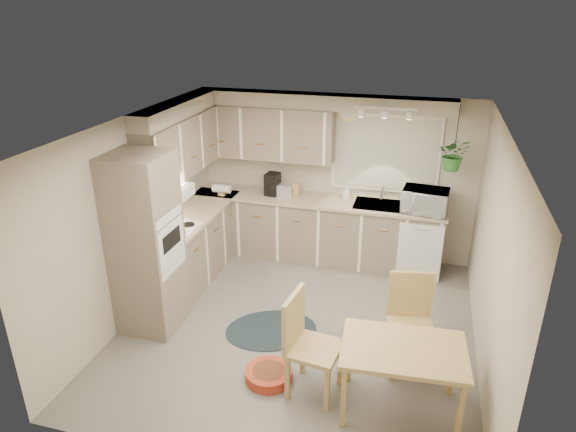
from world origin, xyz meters
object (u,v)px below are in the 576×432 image
(chair_back, at_px, (411,326))
(pet_bed, at_px, (269,375))
(chair_left, at_px, (315,346))
(braided_rug, at_px, (271,330))
(microwave, at_px, (425,198))
(dining_table, at_px, (401,379))

(chair_back, bearing_deg, pet_bed, 12.52)
(chair_left, xyz_separation_m, braided_rug, (-0.70, 0.84, -0.52))
(pet_bed, height_order, microwave, microwave)
(microwave, bearing_deg, chair_left, -102.60)
(chair_back, relative_size, pet_bed, 2.11)
(braided_rug, distance_m, pet_bed, 0.84)
(chair_left, relative_size, microwave, 1.78)
(braided_rug, bearing_deg, pet_bed, -74.34)
(dining_table, distance_m, chair_left, 0.84)
(chair_left, xyz_separation_m, pet_bed, (-0.48, 0.03, -0.47))
(microwave, bearing_deg, braided_rug, -125.04)
(braided_rug, distance_m, microwave, 2.69)
(pet_bed, bearing_deg, braided_rug, 105.66)
(chair_left, distance_m, braided_rug, 1.21)
(dining_table, relative_size, microwave, 1.89)
(pet_bed, xyz_separation_m, microwave, (1.36, 2.65, 1.08))
(braided_rug, bearing_deg, dining_table, -29.71)
(chair_left, height_order, microwave, microwave)
(chair_left, bearing_deg, microwave, 169.60)
(chair_left, bearing_deg, dining_table, 95.42)
(microwave, bearing_deg, dining_table, -85.69)
(chair_back, bearing_deg, microwave, -100.92)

